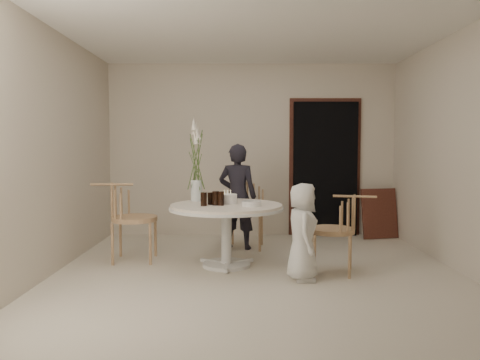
{
  "coord_description": "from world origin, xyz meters",
  "views": [
    {
      "loc": [
        -0.2,
        -5.15,
        1.39
      ],
      "look_at": [
        -0.19,
        0.3,
        1.01
      ],
      "focal_mm": 35.0,
      "sensor_mm": 36.0,
      "label": 1
    }
  ],
  "objects_px": {
    "table": "(226,214)",
    "girl": "(238,196)",
    "chair_far": "(247,204)",
    "birthday_cake": "(227,199)",
    "boy": "(303,232)",
    "chair_right": "(343,222)",
    "flower_vase": "(196,164)",
    "chair_left": "(123,210)"
  },
  "relations": [
    {
      "from": "table",
      "to": "birthday_cake",
      "type": "distance_m",
      "value": 0.19
    },
    {
      "from": "chair_far",
      "to": "chair_right",
      "type": "bearing_deg",
      "value": -47.87
    },
    {
      "from": "chair_far",
      "to": "chair_left",
      "type": "bearing_deg",
      "value": -144.04
    },
    {
      "from": "chair_right",
      "to": "flower_vase",
      "type": "height_order",
      "value": "flower_vase"
    },
    {
      "from": "flower_vase",
      "to": "birthday_cake",
      "type": "bearing_deg",
      "value": -33.64
    },
    {
      "from": "chair_left",
      "to": "chair_far",
      "type": "bearing_deg",
      "value": -62.77
    },
    {
      "from": "girl",
      "to": "flower_vase",
      "type": "xyz_separation_m",
      "value": [
        -0.51,
        -0.61,
        0.47
      ]
    },
    {
      "from": "table",
      "to": "chair_right",
      "type": "relative_size",
      "value": 1.51
    },
    {
      "from": "birthday_cake",
      "to": "boy",
      "type": "bearing_deg",
      "value": -39.78
    },
    {
      "from": "chair_left",
      "to": "girl",
      "type": "height_order",
      "value": "girl"
    },
    {
      "from": "chair_far",
      "to": "chair_left",
      "type": "xyz_separation_m",
      "value": [
        -1.52,
        -0.86,
        0.03
      ]
    },
    {
      "from": "birthday_cake",
      "to": "flower_vase",
      "type": "distance_m",
      "value": 0.62
    },
    {
      "from": "chair_far",
      "to": "table",
      "type": "bearing_deg",
      "value": -96.21
    },
    {
      "from": "table",
      "to": "chair_left",
      "type": "height_order",
      "value": "chair_left"
    },
    {
      "from": "girl",
      "to": "birthday_cake",
      "type": "xyz_separation_m",
      "value": [
        -0.12,
        -0.87,
        0.06
      ]
    },
    {
      "from": "table",
      "to": "boy",
      "type": "height_order",
      "value": "boy"
    },
    {
      "from": "chair_far",
      "to": "chair_right",
      "type": "distance_m",
      "value": 1.78
    },
    {
      "from": "chair_right",
      "to": "birthday_cake",
      "type": "bearing_deg",
      "value": -92.9
    },
    {
      "from": "chair_right",
      "to": "birthday_cake",
      "type": "height_order",
      "value": "birthday_cake"
    },
    {
      "from": "table",
      "to": "birthday_cake",
      "type": "bearing_deg",
      "value": 83.43
    },
    {
      "from": "chair_far",
      "to": "flower_vase",
      "type": "height_order",
      "value": "flower_vase"
    },
    {
      "from": "chair_far",
      "to": "girl",
      "type": "distance_m",
      "value": 0.25
    },
    {
      "from": "table",
      "to": "boy",
      "type": "xyz_separation_m",
      "value": [
        0.81,
        -0.58,
        -0.1
      ]
    },
    {
      "from": "boy",
      "to": "birthday_cake",
      "type": "bearing_deg",
      "value": 51.57
    },
    {
      "from": "chair_far",
      "to": "birthday_cake",
      "type": "height_order",
      "value": "chair_far"
    },
    {
      "from": "boy",
      "to": "table",
      "type": "bearing_deg",
      "value": 55.91
    },
    {
      "from": "chair_far",
      "to": "boy",
      "type": "height_order",
      "value": "boy"
    },
    {
      "from": "chair_right",
      "to": "chair_left",
      "type": "bearing_deg",
      "value": -88.17
    },
    {
      "from": "chair_left",
      "to": "birthday_cake",
      "type": "height_order",
      "value": "chair_left"
    },
    {
      "from": "chair_left",
      "to": "flower_vase",
      "type": "xyz_separation_m",
      "value": [
        0.89,
        0.08,
        0.56
      ]
    },
    {
      "from": "girl",
      "to": "boy",
      "type": "height_order",
      "value": "girl"
    },
    {
      "from": "chair_left",
      "to": "boy",
      "type": "bearing_deg",
      "value": -114.38
    },
    {
      "from": "chair_far",
      "to": "chair_left",
      "type": "relative_size",
      "value": 0.95
    },
    {
      "from": "boy",
      "to": "flower_vase",
      "type": "xyz_separation_m",
      "value": [
        -1.19,
        0.93,
        0.68
      ]
    },
    {
      "from": "table",
      "to": "girl",
      "type": "distance_m",
      "value": 0.97
    },
    {
      "from": "chair_far",
      "to": "boy",
      "type": "xyz_separation_m",
      "value": [
        0.56,
        -1.71,
        -0.08
      ]
    },
    {
      "from": "chair_right",
      "to": "boy",
      "type": "relative_size",
      "value": 0.86
    },
    {
      "from": "chair_far",
      "to": "birthday_cake",
      "type": "bearing_deg",
      "value": -96.72
    },
    {
      "from": "table",
      "to": "chair_far",
      "type": "bearing_deg",
      "value": 77.38
    },
    {
      "from": "chair_far",
      "to": "boy",
      "type": "bearing_deg",
      "value": -65.49
    },
    {
      "from": "birthday_cake",
      "to": "flower_vase",
      "type": "bearing_deg",
      "value": 146.36
    },
    {
      "from": "chair_right",
      "to": "girl",
      "type": "bearing_deg",
      "value": -122.95
    }
  ]
}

